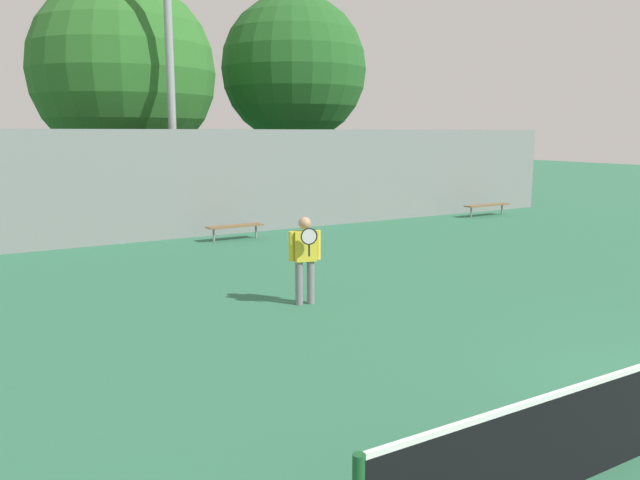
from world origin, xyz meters
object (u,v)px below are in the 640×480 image
bench_courtside_near (487,206)px  bench_courtside_far (235,227)px  light_pole_near_left (168,27)px  tennis_player (305,255)px  tree_green_tall (294,69)px  tree_green_broad (124,73)px

bench_courtside_near → bench_courtside_far: bearing=180.0°
bench_courtside_near → bench_courtside_far: (-10.29, 0.00, -0.00)m
bench_courtside_far → light_pole_near_left: (-1.22, 1.72, 5.78)m
tennis_player → tree_green_tall: 15.21m
bench_courtside_near → bench_courtside_far: 10.29m
bench_courtside_near → light_pole_near_left: light_pole_near_left is taller
bench_courtside_far → tree_green_broad: tree_green_broad is taller
light_pole_near_left → tree_green_broad: light_pole_near_left is taller
tree_green_broad → tennis_player: bearing=-89.8°
tennis_player → bench_courtside_near: (11.95, 7.10, -0.53)m
tree_green_tall → tree_green_broad: 6.85m
tennis_player → bench_courtside_near: size_ratio=0.81×
bench_courtside_far → tree_green_broad: (-1.71, 5.24, 4.73)m
tennis_player → bench_courtside_near: bearing=43.8°
tree_green_tall → bench_courtside_near: bearing=-47.7°
tennis_player → tree_green_tall: bearing=75.2°
bench_courtside_near → light_pole_near_left: bearing=171.5°
bench_courtside_far → tree_green_tall: tree_green_tall is taller
bench_courtside_far → tree_green_broad: 7.26m
tree_green_tall → tree_green_broad: tree_green_tall is taller
bench_courtside_near → light_pole_near_left: size_ratio=0.19×
light_pole_near_left → tree_green_tall: (6.33, 3.97, -0.57)m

